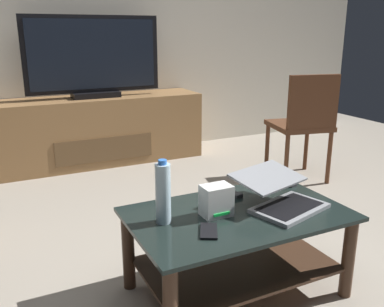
{
  "coord_description": "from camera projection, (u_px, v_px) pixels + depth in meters",
  "views": [
    {
      "loc": [
        -0.99,
        -1.62,
        1.22
      ],
      "look_at": [
        -0.01,
        0.39,
        0.57
      ],
      "focal_mm": 39.27,
      "sensor_mm": 36.0,
      "label": 1
    }
  ],
  "objects": [
    {
      "name": "television",
      "position": [
        94.0,
        59.0,
        3.77
      ],
      "size": [
        1.22,
        0.2,
        0.73
      ],
      "color": "black",
      "rests_on": "media_cabinet"
    },
    {
      "name": "coffee_table",
      "position": [
        237.0,
        239.0,
        1.97
      ],
      "size": [
        1.0,
        0.61,
        0.42
      ],
      "color": "black",
      "rests_on": "ground"
    },
    {
      "name": "media_cabinet",
      "position": [
        98.0,
        130.0,
        3.98
      ],
      "size": [
        1.97,
        0.5,
        0.63
      ],
      "color": "olive",
      "rests_on": "ground"
    },
    {
      "name": "tv_remote",
      "position": [
        283.0,
        181.0,
        2.3
      ],
      "size": [
        0.08,
        0.17,
        0.02
      ],
      "primitive_type": "cube",
      "rotation": [
        0.0,
        0.0,
        0.21
      ],
      "color": "#2D2D30",
      "rests_on": "coffee_table"
    },
    {
      "name": "laptop",
      "position": [
        281.0,
        195.0,
        1.98
      ],
      "size": [
        0.43,
        0.44,
        0.15
      ],
      "color": "gray",
      "rests_on": "coffee_table"
    },
    {
      "name": "soundbar_remote",
      "position": [
        229.0,
        192.0,
        2.15
      ],
      "size": [
        0.08,
        0.17,
        0.02
      ],
      "primitive_type": "cube",
      "rotation": [
        0.0,
        0.0,
        0.24
      ],
      "color": "#2D2D30",
      "rests_on": "coffee_table"
    },
    {
      "name": "router_box",
      "position": [
        216.0,
        201.0,
        1.88
      ],
      "size": [
        0.13,
        0.1,
        0.14
      ],
      "color": "white",
      "rests_on": "coffee_table"
    },
    {
      "name": "back_wall",
      "position": [
        91.0,
        11.0,
        3.98
      ],
      "size": [
        6.4,
        0.12,
        2.8
      ],
      "primitive_type": "cube",
      "color": "beige",
      "rests_on": "ground"
    },
    {
      "name": "dining_chair",
      "position": [
        304.0,
        121.0,
        3.41
      ],
      "size": [
        0.52,
        0.52,
        0.9
      ],
      "color": "#59331E",
      "rests_on": "ground"
    },
    {
      "name": "ground_plane",
      "position": [
        226.0,
        278.0,
        2.16
      ],
      "size": [
        7.68,
        7.68,
        0.0
      ],
      "primitive_type": "plane",
      "color": "#9E9384"
    },
    {
      "name": "water_bottle_near",
      "position": [
        163.0,
        193.0,
        1.8
      ],
      "size": [
        0.07,
        0.07,
        0.29
      ],
      "color": "silver",
      "rests_on": "coffee_table"
    },
    {
      "name": "cell_phone",
      "position": [
        209.0,
        231.0,
        1.74
      ],
      "size": [
        0.13,
        0.16,
        0.01
      ],
      "primitive_type": "cube",
      "rotation": [
        0.0,
        0.0,
        -0.49
      ],
      "color": "black",
      "rests_on": "coffee_table"
    }
  ]
}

